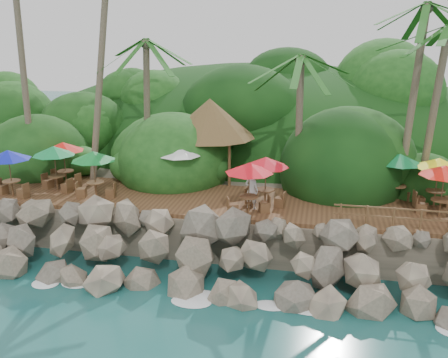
# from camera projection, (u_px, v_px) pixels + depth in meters

# --- Properties ---
(ground) EXTENTS (140.00, 140.00, 0.00)m
(ground) POSITION_uv_depth(u_px,v_px,m) (194.00, 301.00, 19.41)
(ground) COLOR #19514F
(ground) RESTS_ON ground
(land_base) EXTENTS (32.00, 25.20, 2.10)m
(land_base) POSITION_uv_depth(u_px,v_px,m) (253.00, 172.00, 34.13)
(land_base) COLOR gray
(land_base) RESTS_ON ground
(jungle_hill) EXTENTS (44.80, 28.00, 15.40)m
(jungle_hill) POSITION_uv_depth(u_px,v_px,m) (265.00, 160.00, 41.47)
(jungle_hill) COLOR #143811
(jungle_hill) RESTS_ON ground
(seawall) EXTENTS (29.00, 4.00, 2.30)m
(seawall) POSITION_uv_depth(u_px,v_px,m) (205.00, 254.00, 20.96)
(seawall) COLOR gray
(seawall) RESTS_ON ground
(terrace) EXTENTS (26.00, 5.00, 0.20)m
(terrace) POSITION_uv_depth(u_px,v_px,m) (224.00, 202.00, 24.41)
(terrace) COLOR brown
(terrace) RESTS_ON land_base
(jungle_foliage) EXTENTS (44.00, 16.00, 12.00)m
(jungle_foliage) POSITION_uv_depth(u_px,v_px,m) (250.00, 190.00, 33.49)
(jungle_foliage) COLOR #143811
(jungle_foliage) RESTS_ON ground
(foam_line) EXTENTS (25.20, 0.80, 0.06)m
(foam_line) POSITION_uv_depth(u_px,v_px,m) (196.00, 297.00, 19.68)
(foam_line) COLOR white
(foam_line) RESTS_ON ground
(palms) EXTENTS (27.96, 7.16, 13.68)m
(palms) POSITION_uv_depth(u_px,v_px,m) (226.00, 6.00, 24.23)
(palms) COLOR brown
(palms) RESTS_ON ground
(palapa) EXTENTS (5.19, 5.19, 4.60)m
(palapa) POSITION_uv_depth(u_px,v_px,m) (210.00, 118.00, 27.34)
(palapa) COLOR brown
(palapa) RESTS_ON ground
(dining_clusters) EXTENTS (23.27, 5.44, 2.43)m
(dining_clusters) POSITION_uv_depth(u_px,v_px,m) (223.00, 161.00, 23.91)
(dining_clusters) COLOR brown
(dining_clusters) RESTS_ON terrace
(railing) EXTENTS (7.20, 0.10, 1.00)m
(railing) POSITION_uv_depth(u_px,v_px,m) (421.00, 218.00, 20.26)
(railing) COLOR brown
(railing) RESTS_ON terrace
(waiter) EXTENTS (0.77, 0.62, 1.83)m
(waiter) POSITION_uv_depth(u_px,v_px,m) (252.00, 190.00, 22.93)
(waiter) COLOR white
(waiter) RESTS_ON terrace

